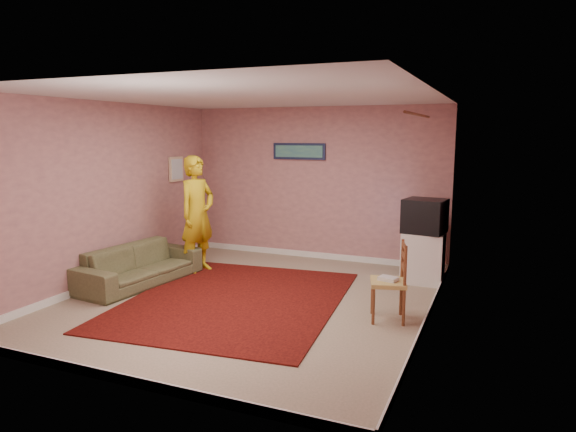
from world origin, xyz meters
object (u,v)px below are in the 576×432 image
at_px(chair_b, 388,273).
at_px(crt_tv, 424,216).
at_px(tv_cabinet, 423,257).
at_px(sofa, 140,265).
at_px(chair_a, 424,238).
at_px(person, 197,214).

bearing_deg(chair_b, crt_tv, 159.94).
relative_size(tv_cabinet, crt_tv, 1.15).
bearing_deg(crt_tv, sofa, -147.04).
bearing_deg(sofa, crt_tv, -59.08).
bearing_deg(sofa, chair_a, -55.54).
bearing_deg(tv_cabinet, chair_b, -94.89).
xyz_separation_m(chair_b, sofa, (-3.60, 0.06, -0.29)).
bearing_deg(sofa, chair_b, -84.29).
bearing_deg(person, crt_tv, -63.87).
distance_m(chair_b, sofa, 3.61).
height_order(chair_a, chair_b, chair_a).
relative_size(chair_a, sofa, 0.29).
relative_size(chair_b, person, 0.28).
bearing_deg(chair_b, person, -122.48).
xyz_separation_m(tv_cabinet, sofa, (-3.75, -1.68, -0.09)).
bearing_deg(chair_b, tv_cabinet, 159.76).
height_order(tv_cabinet, person, person).
xyz_separation_m(tv_cabinet, crt_tv, (-0.01, 0.00, 0.61)).
bearing_deg(tv_cabinet, sofa, -155.84).
height_order(tv_cabinet, chair_a, chair_a).
bearing_deg(person, chair_b, -93.80).
xyz_separation_m(sofa, person, (0.40, 0.92, 0.63)).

